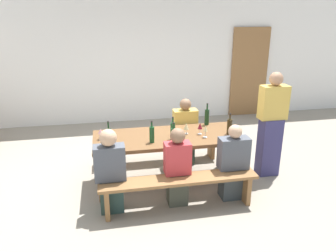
# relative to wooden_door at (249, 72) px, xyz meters

# --- Properties ---
(ground_plane) EXTENTS (24.00, 24.00, 0.00)m
(ground_plane) POSITION_rel_wooden_door_xyz_m (-2.58, -3.01, -1.05)
(ground_plane) COLOR gray
(back_wall) EXTENTS (14.00, 0.20, 3.20)m
(back_wall) POSITION_rel_wooden_door_xyz_m (-2.58, 0.14, 0.55)
(back_wall) COLOR white
(back_wall) RESTS_ON ground
(wooden_door) EXTENTS (0.90, 0.06, 2.10)m
(wooden_door) POSITION_rel_wooden_door_xyz_m (0.00, 0.00, 0.00)
(wooden_door) COLOR olive
(wooden_door) RESTS_ON ground
(tasting_table) EXTENTS (2.15, 0.88, 0.75)m
(tasting_table) POSITION_rel_wooden_door_xyz_m (-2.58, -3.01, -0.37)
(tasting_table) COLOR brown
(tasting_table) RESTS_ON ground
(bench_near) EXTENTS (2.05, 0.30, 0.45)m
(bench_near) POSITION_rel_wooden_door_xyz_m (-2.58, -3.75, -0.69)
(bench_near) COLOR olive
(bench_near) RESTS_ON ground
(bench_far) EXTENTS (2.05, 0.30, 0.45)m
(bench_far) POSITION_rel_wooden_door_xyz_m (-2.58, -2.27, -0.69)
(bench_far) COLOR olive
(bench_far) RESTS_ON ground
(wine_bottle_0) EXTENTS (0.08, 0.08, 0.32)m
(wine_bottle_0) POSITION_rel_wooden_door_xyz_m (-1.68, -3.11, -0.18)
(wine_bottle_0) COLOR #332814
(wine_bottle_0) RESTS_ON tasting_table
(wine_bottle_1) EXTENTS (0.07, 0.07, 0.31)m
(wine_bottle_1) POSITION_rel_wooden_door_xyz_m (-2.85, -3.21, -0.18)
(wine_bottle_1) COLOR #194723
(wine_bottle_1) RESTS_ON tasting_table
(wine_bottle_2) EXTENTS (0.07, 0.07, 0.32)m
(wine_bottle_2) POSITION_rel_wooden_door_xyz_m (-3.43, -3.13, -0.19)
(wine_bottle_2) COLOR #143319
(wine_bottle_2) RESTS_ON tasting_table
(wine_bottle_3) EXTENTS (0.07, 0.07, 0.33)m
(wine_bottle_3) POSITION_rel_wooden_door_xyz_m (-2.54, -3.15, -0.17)
(wine_bottle_3) COLOR #194723
(wine_bottle_3) RESTS_ON tasting_table
(wine_bottle_4) EXTENTS (0.07, 0.07, 0.35)m
(wine_bottle_4) POSITION_rel_wooden_door_xyz_m (-1.88, -2.64, -0.17)
(wine_bottle_4) COLOR #143319
(wine_bottle_4) RESTS_ON tasting_table
(wine_bottle_5) EXTENTS (0.07, 0.07, 0.32)m
(wine_bottle_5) POSITION_rel_wooden_door_xyz_m (-2.57, -3.35, -0.18)
(wine_bottle_5) COLOR #194723
(wine_bottle_5) RESTS_ON tasting_table
(wine_glass_0) EXTENTS (0.07, 0.07, 0.18)m
(wine_glass_0) POSITION_rel_wooden_door_xyz_m (-2.11, -3.03, -0.18)
(wine_glass_0) COLOR silver
(wine_glass_0) RESTS_ON tasting_table
(wine_glass_1) EXTENTS (0.08, 0.08, 0.18)m
(wine_glass_1) POSITION_rel_wooden_door_xyz_m (-3.50, -3.22, -0.17)
(wine_glass_1) COLOR silver
(wine_glass_1) RESTS_ON tasting_table
(wine_glass_2) EXTENTS (0.07, 0.07, 0.16)m
(wine_glass_2) POSITION_rel_wooden_door_xyz_m (-3.54, -2.97, -0.18)
(wine_glass_2) COLOR silver
(wine_glass_2) RESTS_ON tasting_table
(wine_glass_3) EXTENTS (0.07, 0.07, 0.17)m
(wine_glass_3) POSITION_rel_wooden_door_xyz_m (-2.30, -2.98, -0.19)
(wine_glass_3) COLOR silver
(wine_glass_3) RESTS_ON tasting_table
(wine_glass_4) EXTENTS (0.06, 0.06, 0.18)m
(wine_glass_4) POSITION_rel_wooden_door_xyz_m (-2.07, -3.17, -0.17)
(wine_glass_4) COLOR silver
(wine_glass_4) RESTS_ON tasting_table
(seated_guest_near_0) EXTENTS (0.39, 0.24, 1.12)m
(seated_guest_near_0) POSITION_rel_wooden_door_xyz_m (-3.44, -3.60, -0.51)
(seated_guest_near_0) COLOR #2C4642
(seated_guest_near_0) RESTS_ON ground
(seated_guest_near_1) EXTENTS (0.34, 0.24, 1.07)m
(seated_guest_near_1) POSITION_rel_wooden_door_xyz_m (-2.57, -3.60, -0.54)
(seated_guest_near_1) COLOR #3D4034
(seated_guest_near_1) RESTS_ON ground
(seated_guest_near_2) EXTENTS (0.41, 0.24, 1.07)m
(seated_guest_near_2) POSITION_rel_wooden_door_xyz_m (-1.80, -3.60, -0.55)
(seated_guest_near_2) COLOR #343C3F
(seated_guest_near_2) RESTS_ON ground
(seated_guest_far_0) EXTENTS (0.39, 0.24, 1.13)m
(seated_guest_far_0) POSITION_rel_wooden_door_xyz_m (-2.18, -2.42, -0.52)
(seated_guest_far_0) COLOR #37493A
(seated_guest_far_0) RESTS_ON ground
(standing_host) EXTENTS (0.41, 0.24, 1.63)m
(standing_host) POSITION_rel_wooden_door_xyz_m (-0.98, -3.04, -0.26)
(standing_host) COLOR navy
(standing_host) RESTS_ON ground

